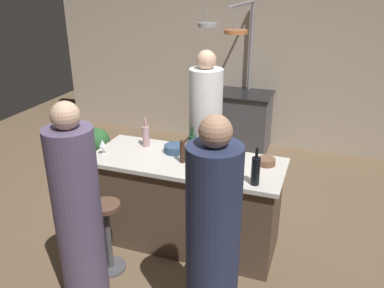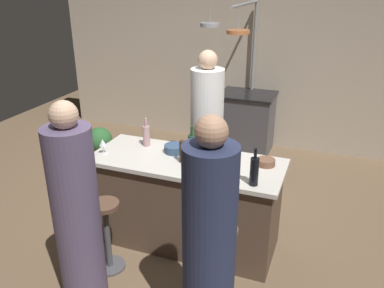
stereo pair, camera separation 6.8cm
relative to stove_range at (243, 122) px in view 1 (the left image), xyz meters
name	(u,v)px [view 1 (the left image)]	position (x,y,z in m)	size (l,w,h in m)	color
ground_plane	(187,240)	(0.00, -2.45, -0.45)	(9.00, 9.00, 0.00)	brown
back_wall	(252,60)	(0.00, 0.40, 0.85)	(6.40, 0.16, 2.60)	#BCAD99
kitchen_island	(187,202)	(0.00, -2.45, 0.01)	(1.80, 0.72, 0.90)	brown
stove_range	(243,122)	(0.00, 0.00, 0.00)	(0.80, 0.64, 0.89)	#47474C
chef	(205,133)	(-0.11, -1.54, 0.37)	(0.37, 0.37, 1.76)	white
bar_stool_left	(108,234)	(-0.51, -3.07, -0.07)	(0.28, 0.28, 0.68)	#4C4C51
guest_left	(78,216)	(-0.51, -3.44, 0.34)	(0.36, 0.36, 1.69)	#594C6B
bar_stool_right	(223,260)	(0.53, -3.07, -0.07)	(0.28, 0.28, 0.68)	#4C4C51
guest_right	(213,245)	(0.56, -3.45, 0.35)	(0.36, 0.36, 1.72)	#262D4C
overhead_pot_rack	(237,45)	(-0.05, -0.43, 1.20)	(0.61, 1.34, 2.17)	gray
potted_plant	(97,143)	(-1.82, -1.16, -0.15)	(0.36, 0.36, 0.52)	brown
pepper_mill	(182,152)	(-0.02, -2.51, 0.56)	(0.05, 0.05, 0.21)	#382319
wine_bottle_green	(192,147)	(0.05, -2.44, 0.58)	(0.07, 0.07, 0.33)	#193D23
wine_bottle_rose	(146,136)	(-0.49, -2.28, 0.56)	(0.07, 0.07, 0.29)	#B78C8E
wine_bottle_dark	(256,170)	(0.69, -2.70, 0.58)	(0.07, 0.07, 0.32)	black
wine_glass_near_right_guest	(225,150)	(0.34, -2.33, 0.56)	(0.07, 0.07, 0.15)	silver
wine_glass_near_left_guest	(102,144)	(-0.80, -2.59, 0.56)	(0.07, 0.07, 0.15)	silver
mixing_bowl_blue	(174,149)	(-0.17, -2.33, 0.49)	(0.20, 0.20, 0.07)	#334C6B
mixing_bowl_wooden	(266,162)	(0.71, -2.30, 0.48)	(0.17, 0.17, 0.06)	brown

